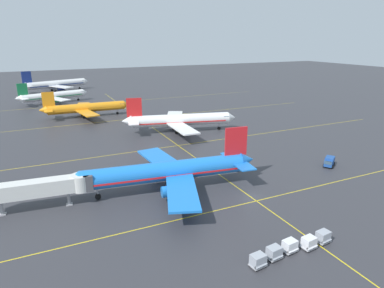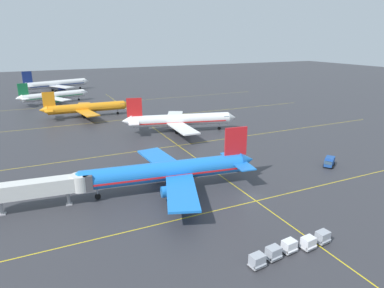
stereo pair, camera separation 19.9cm
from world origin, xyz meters
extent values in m
plane|color=#333338|center=(0.00, 0.00, 0.00)|extent=(600.00, 600.00, 0.00)
cylinder|color=blue|center=(-13.75, 9.63, 4.12)|extent=(32.40, 8.08, 3.82)
cone|color=blue|center=(-30.99, 11.95, 4.12)|extent=(3.09, 4.06, 3.74)
cone|color=blue|center=(3.79, 7.26, 4.53)|extent=(3.67, 4.03, 3.63)
cube|color=red|center=(1.20, 7.61, 8.85)|extent=(4.83, 1.00, 6.03)
cube|color=blue|center=(2.10, 10.53, 4.53)|extent=(3.89, 5.61, 0.24)
cube|color=blue|center=(1.30, 4.55, 4.53)|extent=(3.89, 5.61, 0.24)
cube|color=blue|center=(-11.61, 17.96, 3.52)|extent=(6.35, 15.44, 0.40)
cube|color=blue|center=(-13.89, 1.02, 3.52)|extent=(10.00, 15.96, 0.40)
cylinder|color=blue|center=(-13.25, 14.84, 2.21)|extent=(3.67, 2.55, 2.11)
cylinder|color=blue|center=(-14.64, 4.47, 2.21)|extent=(3.67, 2.55, 2.11)
cube|color=#385166|center=(-28.70, 11.64, 4.68)|extent=(2.26, 3.73, 0.70)
cube|color=red|center=(-13.75, 9.63, 3.65)|extent=(29.85, 7.78, 0.36)
cylinder|color=#99999E|center=(-26.70, 11.37, 1.66)|extent=(0.28, 0.28, 1.66)
cylinder|color=black|center=(-26.70, 11.37, 0.55)|extent=(1.16, 0.60, 1.11)
cylinder|color=#99999E|center=(-11.40, 11.95, 1.66)|extent=(0.28, 0.28, 1.66)
cylinder|color=black|center=(-11.40, 11.95, 0.55)|extent=(1.16, 0.60, 1.11)
cylinder|color=#99999E|center=(-12.10, 6.77, 1.66)|extent=(0.28, 0.28, 1.66)
cylinder|color=black|center=(-12.10, 6.77, 0.55)|extent=(1.16, 0.60, 1.11)
cylinder|color=white|center=(6.63, 48.52, 4.02)|extent=(31.34, 11.14, 3.72)
cone|color=white|center=(23.09, 44.45, 4.02)|extent=(3.35, 4.15, 3.65)
cone|color=white|center=(-10.12, 52.65, 4.41)|extent=(3.89, 4.19, 3.54)
cube|color=red|center=(-7.64, 52.04, 8.63)|extent=(4.65, 1.47, 5.88)
cube|color=white|center=(-8.82, 49.31, 4.41)|extent=(4.27, 5.70, 0.24)
cube|color=white|center=(-7.41, 55.02, 4.41)|extent=(4.27, 5.70, 0.24)
cube|color=white|center=(3.68, 40.66, 3.43)|extent=(5.58, 14.86, 0.39)
cube|color=white|center=(7.68, 56.84, 3.43)|extent=(11.00, 15.45, 0.39)
cylinder|color=#4C4C51|center=(5.60, 43.52, 2.16)|extent=(3.73, 2.80, 2.06)
cylinder|color=#4C4C51|center=(8.04, 53.42, 2.16)|extent=(3.73, 2.80, 2.06)
cube|color=#385166|center=(20.90, 44.99, 4.56)|extent=(2.53, 3.75, 0.69)
cube|color=red|center=(6.63, 48.52, 3.55)|extent=(28.92, 10.57, 0.35)
cylinder|color=#99999E|center=(19.00, 45.46, 1.62)|extent=(0.27, 0.27, 1.62)
cylinder|color=black|center=(19.00, 45.46, 0.54)|extent=(1.15, 0.69, 1.08)
cylinder|color=#99999E|center=(4.12, 46.51, 1.62)|extent=(0.27, 0.27, 1.62)
cylinder|color=black|center=(4.12, 46.51, 0.54)|extent=(1.15, 0.69, 1.08)
cylinder|color=#99999E|center=(5.34, 51.46, 1.62)|extent=(0.27, 0.27, 1.62)
cylinder|color=black|center=(5.34, 51.46, 0.54)|extent=(1.15, 0.69, 1.08)
cylinder|color=orange|center=(-17.43, 83.84, 3.63)|extent=(28.38, 4.10, 3.36)
cone|color=orange|center=(-2.13, 83.44, 3.63)|extent=(2.38, 3.35, 3.29)
cone|color=orange|center=(-32.99, 84.25, 3.98)|extent=(2.91, 3.27, 3.19)
cube|color=orange|center=(-30.69, 84.19, 7.78)|extent=(4.25, 0.43, 5.31)
cube|color=orange|center=(-31.20, 81.55, 3.98)|extent=(2.95, 4.67, 0.21)
cube|color=orange|center=(-31.06, 86.85, 3.98)|extent=(2.95, 4.67, 0.21)
cube|color=orange|center=(-18.51, 76.35, 3.10)|extent=(6.94, 13.88, 0.35)
cube|color=orange|center=(-18.12, 91.38, 3.10)|extent=(7.57, 13.97, 0.35)
cylinder|color=#333338|center=(-17.37, 79.24, 1.95)|extent=(3.05, 1.94, 1.86)
cylinder|color=#333338|center=(-17.13, 88.43, 1.95)|extent=(3.05, 1.94, 1.86)
cube|color=#385166|center=(-4.17, 83.49, 4.11)|extent=(1.67, 3.13, 0.62)
cube|color=orange|center=(-17.43, 83.84, 3.21)|extent=(26.12, 4.07, 0.32)
cylinder|color=#99999E|center=(-5.94, 83.54, 1.46)|extent=(0.25, 0.25, 1.46)
cylinder|color=black|center=(-5.94, 83.54, 0.49)|extent=(0.98, 0.42, 0.97)
cylinder|color=#99999E|center=(-19.26, 81.59, 1.46)|extent=(0.25, 0.25, 1.46)
cylinder|color=black|center=(-19.26, 81.59, 0.49)|extent=(0.98, 0.42, 0.97)
cylinder|color=#99999E|center=(-19.14, 86.19, 1.46)|extent=(0.25, 0.25, 1.46)
cylinder|color=black|center=(-19.14, 86.19, 0.49)|extent=(0.98, 0.42, 0.97)
cylinder|color=white|center=(-26.82, 119.67, 3.59)|extent=(27.87, 10.65, 3.32)
cone|color=white|center=(-12.23, 123.70, 3.59)|extent=(3.06, 3.75, 3.26)
cone|color=white|center=(-41.66, 115.57, 3.94)|extent=(3.54, 3.79, 3.16)
cube|color=#197F47|center=(-39.47, 116.18, 7.70)|extent=(4.13, 1.42, 5.25)
cube|color=white|center=(-39.19, 113.53, 3.94)|extent=(3.91, 5.13, 0.21)
cube|color=white|center=(-40.59, 118.59, 3.94)|extent=(3.91, 5.13, 0.21)
cube|color=white|center=(-25.68, 112.27, 3.06)|extent=(10.08, 13.74, 0.35)
cube|color=white|center=(-29.64, 126.60, 3.06)|extent=(5.33, 13.37, 0.35)
cylinder|color=#2D9956|center=(-25.44, 115.33, 1.92)|extent=(3.36, 2.56, 1.84)
cylinder|color=#2D9956|center=(-27.86, 124.10, 1.92)|extent=(3.36, 2.56, 1.84)
cube|color=#385166|center=(-14.17, 123.16, 4.07)|extent=(2.33, 3.37, 0.61)
cube|color=#197F47|center=(-26.82, 119.67, 3.17)|extent=(25.72, 10.09, 0.31)
cylinder|color=#99999E|center=(-15.86, 122.70, 1.44)|extent=(0.24, 0.24, 1.44)
cylinder|color=black|center=(-15.86, 122.70, 0.48)|extent=(1.03, 0.64, 0.96)
cylinder|color=#99999E|center=(-27.90, 117.01, 1.44)|extent=(0.24, 0.24, 1.44)
cylinder|color=black|center=(-27.90, 117.01, 0.48)|extent=(1.03, 0.64, 0.96)
cylinder|color=#99999E|center=(-29.11, 121.40, 1.44)|extent=(0.24, 0.24, 1.44)
cylinder|color=black|center=(-29.11, 121.40, 0.48)|extent=(1.03, 0.64, 0.96)
cylinder|color=white|center=(-22.78, 158.14, 4.24)|extent=(32.72, 13.90, 3.93)
cone|color=white|center=(-5.74, 163.63, 4.24)|extent=(3.74, 4.49, 3.85)
cone|color=white|center=(-40.12, 152.55, 4.66)|extent=(4.30, 4.57, 3.74)
cube|color=navy|center=(-37.56, 153.37, 9.11)|extent=(4.84, 1.88, 6.21)
cube|color=white|center=(-37.10, 150.26, 4.66)|extent=(4.80, 6.14, 0.25)
cube|color=white|center=(-39.00, 156.17, 4.66)|extent=(4.80, 6.14, 0.25)
cube|color=white|center=(-21.07, 149.45, 3.62)|extent=(12.40, 16.14, 0.41)
cube|color=white|center=(-26.47, 166.19, 3.62)|extent=(6.94, 15.99, 0.41)
cylinder|color=navy|center=(-20.93, 153.08, 2.28)|extent=(4.02, 3.15, 2.17)
cylinder|color=navy|center=(-24.24, 163.32, 2.28)|extent=(4.02, 3.15, 2.17)
cube|color=#385166|center=(-8.01, 162.90, 4.81)|extent=(2.88, 4.01, 0.72)
cube|color=navy|center=(-22.78, 158.14, 3.75)|extent=(30.21, 13.13, 0.37)
cylinder|color=#99999E|center=(-9.98, 162.26, 1.71)|extent=(0.29, 0.29, 1.71)
cylinder|color=black|center=(-9.98, 162.26, 0.57)|extent=(1.23, 0.79, 1.14)
cylinder|color=#99999E|center=(-23.93, 154.94, 1.71)|extent=(0.29, 0.29, 1.71)
cylinder|color=black|center=(-23.93, 154.94, 0.57)|extent=(1.23, 0.79, 1.14)
cylinder|color=#99999E|center=(-25.58, 160.06, 1.71)|extent=(0.29, 0.29, 1.71)
cylinder|color=black|center=(-25.58, 160.06, 0.57)|extent=(1.23, 0.79, 1.14)
cube|color=yellow|center=(0.00, -2.00, 0.00)|extent=(150.90, 0.20, 0.01)
cube|color=yellow|center=(0.00, 35.56, 0.00)|extent=(150.90, 0.20, 0.01)
cube|color=yellow|center=(0.00, 73.12, 0.00)|extent=(150.90, 0.20, 0.01)
cube|color=yellow|center=(0.00, 110.68, 0.00)|extent=(150.90, 0.20, 0.01)
cube|color=yellow|center=(0.00, 54.34, 0.00)|extent=(0.20, 165.27, 0.01)
cube|color=#1E4793|center=(26.65, 5.70, 1.25)|extent=(3.55, 3.26, 1.70)
cube|color=#1E4793|center=(25.05, 4.60, 1.10)|extent=(2.09, 2.22, 1.40)
cube|color=#385166|center=(24.63, 4.32, 1.45)|extent=(1.20, 1.52, 0.70)
cylinder|color=black|center=(24.55, 5.41, 0.40)|extent=(0.82, 0.68, 0.80)
cylinder|color=black|center=(25.63, 3.85, 0.40)|extent=(0.82, 0.68, 0.80)
cylinder|color=black|center=(26.69, 6.88, 0.40)|extent=(0.82, 0.68, 0.80)
cylinder|color=black|center=(27.77, 5.32, 0.40)|extent=(0.82, 0.68, 0.80)
cube|color=#99999E|center=(-11.12, -17.75, 0.30)|extent=(2.26, 1.81, 0.12)
cube|color=#9EA3AD|center=(-11.12, -17.75, 1.11)|extent=(2.04, 1.63, 1.50)
cube|color=#9EA3AD|center=(-11.05, -18.35, 0.58)|extent=(1.95, 0.76, 0.57)
cylinder|color=#99999E|center=(-9.78, -17.61, 0.30)|extent=(0.70, 0.15, 0.08)
cylinder|color=black|center=(-10.21, -18.28, 0.12)|extent=(0.25, 0.12, 0.24)
cylinder|color=black|center=(-10.34, -17.05, 0.12)|extent=(0.25, 0.12, 0.24)
cylinder|color=black|center=(-11.90, -18.46, 0.12)|extent=(0.25, 0.12, 0.24)
cylinder|color=black|center=(-12.03, -17.23, 0.12)|extent=(0.25, 0.12, 0.24)
cube|color=#99999E|center=(-8.09, -17.30, 0.30)|extent=(2.26, 1.81, 0.12)
cube|color=#9EA3AD|center=(-8.09, -17.30, 1.11)|extent=(2.04, 1.63, 1.50)
cube|color=#9EA3AD|center=(-8.03, -17.90, 0.58)|extent=(1.95, 0.76, 0.57)
cylinder|color=#99999E|center=(-6.75, -17.16, 0.30)|extent=(0.70, 0.15, 0.08)
cylinder|color=black|center=(-7.18, -17.83, 0.12)|extent=(0.25, 0.12, 0.24)
cylinder|color=black|center=(-7.31, -16.59, 0.12)|extent=(0.25, 0.12, 0.24)
cylinder|color=black|center=(-8.87, -18.00, 0.12)|extent=(0.25, 0.12, 0.24)
cylinder|color=black|center=(-9.00, -16.77, 0.12)|extent=(0.25, 0.12, 0.24)
cube|color=#99999E|center=(-5.07, -16.97, 0.30)|extent=(2.26, 1.81, 0.12)
cube|color=silver|center=(-5.07, -16.97, 1.11)|extent=(2.04, 1.63, 1.50)
cube|color=silver|center=(-5.00, -17.57, 0.58)|extent=(1.95, 0.76, 0.57)
cylinder|color=#99999E|center=(-3.72, -16.83, 0.30)|extent=(0.70, 0.15, 0.08)
cylinder|color=black|center=(-4.16, -17.50, 0.12)|extent=(0.25, 0.12, 0.24)
cylinder|color=black|center=(-4.29, -16.27, 0.12)|extent=(0.25, 0.12, 0.24)
cylinder|color=black|center=(-5.85, -17.68, 0.12)|extent=(0.25, 0.12, 0.24)
cylinder|color=black|center=(-5.98, -16.45, 0.12)|extent=(0.25, 0.12, 0.24)
cube|color=#99999E|center=(-2.04, -17.55, 0.30)|extent=(2.26, 1.81, 0.12)
cube|color=silver|center=(-2.04, -17.55, 1.11)|extent=(2.04, 1.63, 1.50)
cube|color=silver|center=(-1.98, -18.14, 0.58)|extent=(1.95, 0.76, 0.57)
cylinder|color=#99999E|center=(-0.70, -17.40, 0.30)|extent=(0.70, 0.15, 0.08)
cylinder|color=black|center=(-1.13, -18.07, 0.12)|extent=(0.25, 0.12, 0.24)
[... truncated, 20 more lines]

